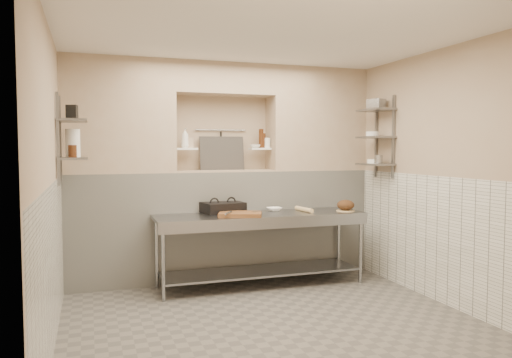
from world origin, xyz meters
name	(u,v)px	position (x,y,z in m)	size (l,w,h in m)	color
floor	(269,324)	(0.00, 0.00, -0.05)	(4.00, 3.90, 0.10)	#655F59
ceiling	(270,30)	(0.00, 0.00, 2.85)	(4.00, 3.90, 0.10)	silver
wall_left	(44,184)	(-2.05, 0.00, 1.40)	(0.10, 3.90, 2.80)	tan
wall_right	(443,176)	(2.05, 0.00, 1.40)	(0.10, 3.90, 2.80)	tan
wall_back	(219,171)	(0.00, 2.00, 1.40)	(4.00, 0.10, 2.80)	tan
wall_front	(384,199)	(0.00, -2.00, 1.40)	(4.00, 0.10, 2.80)	tan
backwall_lower	(224,224)	(0.00, 1.75, 0.70)	(4.00, 0.40, 1.40)	silver
alcove_sill	(224,171)	(0.00, 1.75, 1.41)	(1.30, 0.40, 0.02)	tan
backwall_pillar_left	(119,116)	(-1.33, 1.75, 2.10)	(1.35, 0.40, 1.40)	tan
backwall_pillar_right	(316,120)	(1.33, 1.75, 2.10)	(1.35, 0.40, 1.40)	tan
backwall_header	(224,79)	(0.00, 1.75, 2.60)	(1.30, 0.40, 0.40)	tan
wainscot_left	(53,265)	(-1.99, 0.00, 0.70)	(0.02, 3.90, 1.40)	silver
wainscot_right	(437,239)	(1.99, 0.00, 0.70)	(0.02, 3.90, 1.40)	silver
alcove_shelf_left	(186,149)	(-0.50, 1.75, 1.70)	(0.28, 0.16, 0.03)	white
alcove_shelf_right	(260,149)	(0.50, 1.75, 1.70)	(0.28, 0.16, 0.03)	white
utensil_rail	(221,130)	(0.00, 1.92, 1.95)	(0.02, 0.02, 0.70)	gray
hanging_steel	(221,143)	(0.00, 1.90, 1.78)	(0.02, 0.02, 0.30)	black
splash_panel	(222,153)	(0.00, 1.85, 1.64)	(0.60, 0.02, 0.45)	#383330
shelf_rail_left_a	(60,140)	(-1.98, 1.25, 1.80)	(0.03, 0.03, 0.95)	slate
shelf_rail_left_b	(58,139)	(-1.98, 0.85, 1.80)	(0.03, 0.03, 0.95)	slate
wall_shelf_left_lower	(73,158)	(-1.84, 1.05, 1.60)	(0.30, 0.50, 0.03)	slate
wall_shelf_left_upper	(72,121)	(-1.84, 1.05, 2.00)	(0.30, 0.50, 0.03)	slate
shelf_rail_right_a	(376,138)	(1.98, 1.25, 1.85)	(0.03, 0.03, 1.05)	slate
shelf_rail_right_b	(393,137)	(1.98, 0.85, 1.85)	(0.03, 0.03, 1.05)	slate
wall_shelf_right_lower	(375,164)	(1.84, 1.05, 1.50)	(0.30, 0.50, 0.03)	slate
wall_shelf_right_mid	(375,137)	(1.84, 1.05, 1.85)	(0.30, 0.50, 0.03)	slate
wall_shelf_right_upper	(376,110)	(1.84, 1.05, 2.20)	(0.30, 0.50, 0.03)	slate
prep_table	(261,234)	(0.32, 1.18, 0.64)	(2.60, 0.70, 0.90)	gray
panini_press	(223,208)	(-0.11, 1.41, 0.97)	(0.55, 0.44, 0.13)	black
cutting_board	(240,214)	(0.02, 1.07, 0.92)	(0.51, 0.35, 0.05)	brown
knife_blade	(262,211)	(0.30, 1.07, 0.95)	(0.26, 0.03, 0.01)	gray
tongs	(228,213)	(-0.15, 0.97, 0.96)	(0.02, 0.02, 0.24)	gray
mixing_bowl	(274,209)	(0.57, 1.38, 0.92)	(0.19, 0.19, 0.05)	white
rolling_pin	(304,209)	(0.91, 1.20, 0.93)	(0.06, 0.06, 0.37)	#D8B88B
bread_board	(346,211)	(1.44, 1.08, 0.91)	(0.24, 0.24, 0.01)	#D8B88B
bread_loaf	(346,205)	(1.44, 1.08, 0.98)	(0.22, 0.22, 0.13)	#4C2D19
bottle_soap	(185,138)	(-0.51, 1.74, 1.84)	(0.10, 0.10, 0.25)	white
jar_alcove	(189,143)	(-0.45, 1.76, 1.78)	(0.09, 0.09, 0.13)	tan
bowl_alcove	(255,146)	(0.43, 1.73, 1.73)	(0.14, 0.14, 0.04)	white
condiment_a	(264,141)	(0.56, 1.76, 1.81)	(0.05, 0.05, 0.20)	#3B1C0C
condiment_b	(261,138)	(0.52, 1.77, 1.84)	(0.06, 0.06, 0.25)	#3B1C0C
condiment_c	(267,143)	(0.60, 1.73, 1.78)	(0.08, 0.08, 0.13)	white
jug_left	(73,143)	(-1.84, 1.09, 1.76)	(0.15, 0.15, 0.30)	white
jar_left	(73,151)	(-1.84, 0.90, 1.68)	(0.09, 0.09, 0.13)	#3B1C0C
box_left_upper	(72,112)	(-1.84, 1.01, 2.09)	(0.11, 0.11, 0.15)	black
bowl_right	(374,161)	(1.84, 1.08, 1.54)	(0.18, 0.18, 0.05)	white
canister_right	(378,159)	(1.84, 0.97, 1.57)	(0.11, 0.11, 0.11)	gray
bowl_right_mid	(372,134)	(1.84, 1.13, 1.89)	(0.17, 0.17, 0.06)	white
basket_right	(376,104)	(1.84, 1.05, 2.28)	(0.16, 0.20, 0.13)	gray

